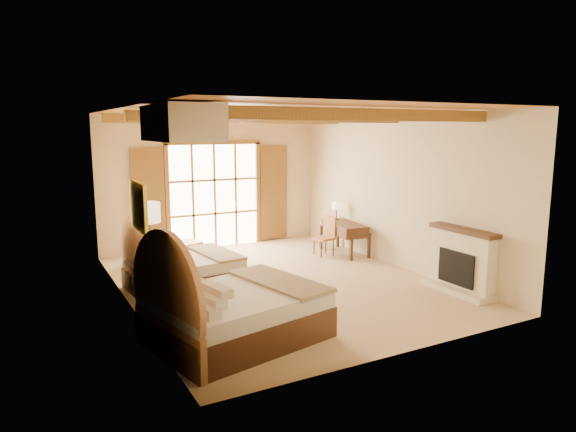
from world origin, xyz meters
TOP-DOWN VIEW (x-y plane):
  - floor at (0.00, 0.00)m, footprint 7.00×7.00m
  - wall_back at (0.00, 3.50)m, footprint 5.50×0.00m
  - wall_left at (-2.75, 0.00)m, footprint 0.00×7.00m
  - wall_right at (2.75, 0.00)m, footprint 0.00×7.00m
  - ceiling at (0.00, 0.00)m, footprint 7.00×7.00m
  - ceiling_beams at (0.00, 0.00)m, footprint 5.39×4.60m
  - french_doors at (0.00, 3.44)m, footprint 3.95×0.08m
  - fireplace at (2.60, -2.00)m, footprint 0.46×1.40m
  - painting at (-2.70, -0.75)m, footprint 0.06×0.95m
  - canopy_valance at (-2.40, -2.00)m, footprint 0.70×1.40m
  - bed_near at (-1.88, -2.05)m, footprint 2.55×2.11m
  - bed_far at (-1.82, 0.54)m, footprint 2.02×1.60m
  - nightstand at (-2.50, -0.77)m, footprint 0.64×0.64m
  - floor_lamp at (-2.50, -0.42)m, footprint 0.37×0.37m
  - armchair at (-1.68, 2.38)m, footprint 0.88×0.90m
  - ottoman at (-1.08, 2.45)m, footprint 0.75×0.75m
  - desk at (2.39, 1.34)m, footprint 0.76×1.42m
  - desk_chair at (1.89, 1.40)m, footprint 0.47×0.46m
  - desk_lamp at (2.46, 1.79)m, footprint 0.21×0.21m

SIDE VIEW (x-z plane):
  - floor at x=0.00m, z-range 0.00..0.00m
  - ottoman at x=-1.08m, z-range 0.00..0.42m
  - desk_chair at x=1.89m, z-range -0.17..0.74m
  - nightstand at x=-2.50m, z-range 0.00..0.62m
  - armchair at x=-1.68m, z-range 0.00..0.66m
  - bed_far at x=-1.82m, z-range -0.25..1.00m
  - desk at x=2.39m, z-range 0.03..0.75m
  - bed_near at x=-1.88m, z-range -0.29..1.18m
  - fireplace at x=2.60m, z-range -0.07..1.09m
  - desk_lamp at x=2.46m, z-range 0.84..1.26m
  - french_doors at x=0.00m, z-range -0.05..2.55m
  - floor_lamp at x=-2.50m, z-range 0.62..2.38m
  - wall_back at x=0.00m, z-range -1.15..4.35m
  - wall_left at x=-2.75m, z-range -1.90..5.10m
  - wall_right at x=2.75m, z-range -1.90..5.10m
  - painting at x=-2.70m, z-range 1.38..2.12m
  - canopy_valance at x=-2.40m, z-range 2.73..3.18m
  - ceiling_beams at x=0.00m, z-range 2.99..3.17m
  - ceiling at x=0.00m, z-range 3.20..3.20m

